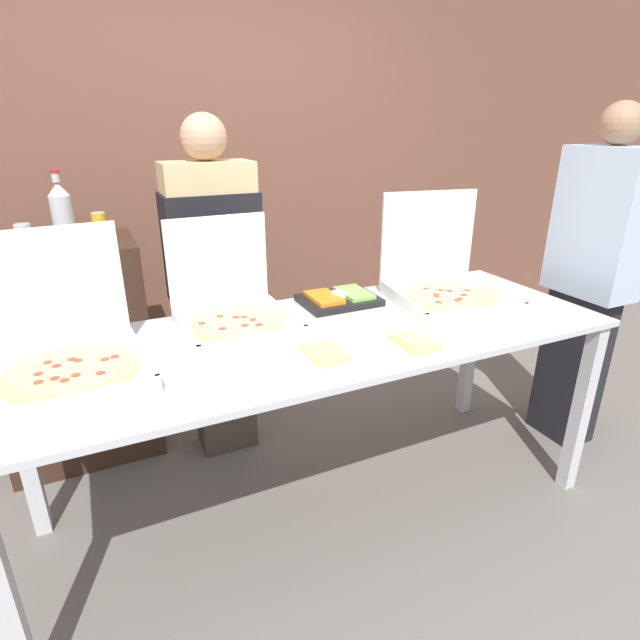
# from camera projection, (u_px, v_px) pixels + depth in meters

# --- Properties ---
(ground_plane) EXTENTS (16.00, 16.00, 0.00)m
(ground_plane) POSITION_uv_depth(u_px,v_px,m) (320.00, 505.00, 2.26)
(ground_plane) COLOR slate
(brick_wall_behind) EXTENTS (10.00, 0.06, 2.80)m
(brick_wall_behind) POSITION_uv_depth(u_px,v_px,m) (207.00, 159.00, 3.18)
(brick_wall_behind) COLOR brown
(brick_wall_behind) RESTS_ON ground_plane
(buffet_table) EXTENTS (2.35, 0.84, 0.86)m
(buffet_table) POSITION_uv_depth(u_px,v_px,m) (320.00, 354.00, 1.98)
(buffet_table) COLOR silver
(buffet_table) RESTS_ON ground_plane
(pizza_box_near_left) EXTENTS (0.43, 0.44, 0.42)m
(pizza_box_near_left) POSITION_uv_depth(u_px,v_px,m) (233.00, 309.00, 1.97)
(pizza_box_near_left) COLOR white
(pizza_box_near_left) RESTS_ON buffet_table
(pizza_box_near_right) EXTENTS (0.54, 0.56, 0.47)m
(pizza_box_near_right) POSITION_uv_depth(u_px,v_px,m) (444.00, 282.00, 2.27)
(pizza_box_near_right) COLOR white
(pizza_box_near_right) RESTS_ON buffet_table
(pizza_box_far_left) EXTENTS (0.49, 0.51, 0.45)m
(pizza_box_far_left) POSITION_uv_depth(u_px,v_px,m) (67.00, 351.00, 1.60)
(pizza_box_far_left) COLOR white
(pizza_box_far_left) RESTS_ON buffet_table
(paper_plate_front_center) EXTENTS (0.23, 0.23, 0.03)m
(paper_plate_front_center) POSITION_uv_depth(u_px,v_px,m) (325.00, 355.00, 1.73)
(paper_plate_front_center) COLOR white
(paper_plate_front_center) RESTS_ON buffet_table
(paper_plate_front_right) EXTENTS (0.22, 0.22, 0.03)m
(paper_plate_front_right) POSITION_uv_depth(u_px,v_px,m) (415.00, 343.00, 1.82)
(paper_plate_front_right) COLOR white
(paper_plate_front_right) RESTS_ON buffet_table
(veggie_tray) EXTENTS (0.34, 0.25, 0.05)m
(veggie_tray) POSITION_uv_depth(u_px,v_px,m) (339.00, 299.00, 2.25)
(veggie_tray) COLOR black
(veggie_tray) RESTS_ON buffet_table
(sideboard_podium) EXTENTS (0.70, 0.52, 1.10)m
(sideboard_podium) POSITION_uv_depth(u_px,v_px,m) (74.00, 352.00, 2.50)
(sideboard_podium) COLOR #382319
(sideboard_podium) RESTS_ON ground_plane
(soda_bottle) EXTENTS (0.09, 0.09, 0.33)m
(soda_bottle) POSITION_uv_depth(u_px,v_px,m) (63.00, 214.00, 2.19)
(soda_bottle) COLOR #B7BCC1
(soda_bottle) RESTS_ON sideboard_podium
(soda_can_silver) EXTENTS (0.07, 0.07, 0.12)m
(soda_can_silver) POSITION_uv_depth(u_px,v_px,m) (25.00, 238.00, 2.11)
(soda_can_silver) COLOR silver
(soda_can_silver) RESTS_ON sideboard_podium
(soda_can_colored) EXTENTS (0.07, 0.07, 0.12)m
(soda_can_colored) POSITION_uv_depth(u_px,v_px,m) (100.00, 225.00, 2.38)
(soda_can_colored) COLOR gold
(soda_can_colored) RESTS_ON sideboard_podium
(person_server_vest) EXTENTS (0.42, 0.24, 1.66)m
(person_server_vest) POSITION_uv_depth(u_px,v_px,m) (215.00, 277.00, 2.38)
(person_server_vest) COLOR #473D33
(person_server_vest) RESTS_ON ground_plane
(person_guest_plaid) EXTENTS (0.22, 0.40, 1.71)m
(person_guest_plaid) POSITION_uv_depth(u_px,v_px,m) (589.00, 279.00, 2.48)
(person_guest_plaid) COLOR black
(person_guest_plaid) RESTS_ON ground_plane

